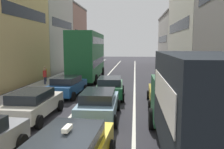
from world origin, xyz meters
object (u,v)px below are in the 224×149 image
hatchback_centre_lane_third (110,87)px  sedan_left_lane_third (67,86)px  removalist_box_truck (198,104)px  wagon_left_lane_second (33,104)px  pedestrian_mid_sidewalk (45,76)px  sedan_centre_lane_second (99,103)px  bus_mid_queue_primary (88,54)px  sedan_right_lane_behind_truck (164,93)px  pedestrian_near_kerb (45,73)px

hatchback_centre_lane_third → sedan_left_lane_third: size_ratio=1.00×
removalist_box_truck → wagon_left_lane_second: size_ratio=1.78×
sedan_left_lane_third → pedestrian_mid_sidewalk: pedestrian_mid_sidewalk is taller
sedan_centre_lane_second → bus_mid_queue_primary: bearing=12.7°
sedan_centre_lane_second → pedestrian_mid_sidewalk: bearing=34.3°
pedestrian_mid_sidewalk → hatchback_centre_lane_third: bearing=-54.5°
removalist_box_truck → sedan_right_lane_behind_truck: bearing=1.3°
sedan_left_lane_third → sedan_right_lane_behind_truck: (6.84, -1.99, 0.00)m
sedan_right_lane_behind_truck → bus_mid_queue_primary: (-6.96, 10.28, 2.03)m
wagon_left_lane_second → pedestrian_mid_sidewalk: 10.08m
sedan_centre_lane_second → sedan_left_lane_third: size_ratio=0.98×
hatchback_centre_lane_third → wagon_left_lane_second: bearing=143.5°
sedan_left_lane_third → hatchback_centre_lane_third: bearing=-87.9°
removalist_box_truck → pedestrian_near_kerb: size_ratio=4.65×
sedan_left_lane_third → sedan_right_lane_behind_truck: same height
removalist_box_truck → sedan_left_lane_third: size_ratio=1.75×
wagon_left_lane_second → pedestrian_mid_sidewalk: size_ratio=2.60×
sedan_centre_lane_second → sedan_right_lane_behind_truck: 4.77m
sedan_right_lane_behind_truck → sedan_centre_lane_second: bearing=130.7°
pedestrian_near_kerb → pedestrian_mid_sidewalk: same height
wagon_left_lane_second → pedestrian_near_kerb: (-3.77, 11.24, 0.15)m
removalist_box_truck → sedan_left_lane_third: bearing=37.1°
bus_mid_queue_primary → removalist_box_truck: bearing=-160.3°
wagon_left_lane_second → sedan_right_lane_behind_truck: bearing=-63.8°
removalist_box_truck → sedan_right_lane_behind_truck: (-0.14, 7.29, -1.18)m
removalist_box_truck → sedan_right_lane_behind_truck: removalist_box_truck is taller
wagon_left_lane_second → sedan_left_lane_third: bearing=-2.0°
sedan_centre_lane_second → sedan_right_lane_behind_truck: same height
bus_mid_queue_primary → hatchback_centre_lane_third: bearing=-160.7°
wagon_left_lane_second → pedestrian_mid_sidewalk: bearing=18.9°
removalist_box_truck → wagon_left_lane_second: bearing=61.8°
removalist_box_truck → sedan_right_lane_behind_truck: size_ratio=1.77×
pedestrian_near_kerb → wagon_left_lane_second: bearing=55.4°
removalist_box_truck → sedan_left_lane_third: removalist_box_truck is taller
removalist_box_truck → hatchback_centre_lane_third: (-3.78, 9.18, -1.18)m
bus_mid_queue_primary → sedan_left_lane_third: bearing=178.6°
sedan_centre_lane_second → bus_mid_queue_primary: 13.84m
wagon_left_lane_second → sedan_right_lane_behind_truck: same height
removalist_box_truck → wagon_left_lane_second: 8.30m
sedan_centre_lane_second → wagon_left_lane_second: bearing=95.1°
sedan_centre_lane_second → pedestrian_mid_sidewalk: (-6.55, 9.21, 0.15)m
pedestrian_near_kerb → bus_mid_queue_primary: bearing=158.6°
sedan_left_lane_third → bus_mid_queue_primary: bus_mid_queue_primary is taller
sedan_right_lane_behind_truck → wagon_left_lane_second: bearing=117.0°
bus_mid_queue_primary → pedestrian_mid_sidewalk: bus_mid_queue_primary is taller
removalist_box_truck → bus_mid_queue_primary: (-7.10, 17.56, 0.86)m
pedestrian_near_kerb → sedan_left_lane_third: bearing=71.3°
wagon_left_lane_second → hatchback_centre_lane_third: 6.30m
bus_mid_queue_primary → pedestrian_mid_sidewalk: size_ratio=6.38×
hatchback_centre_lane_third → removalist_box_truck: bearing=-160.9°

